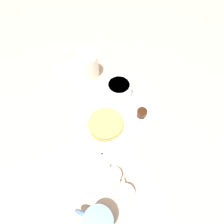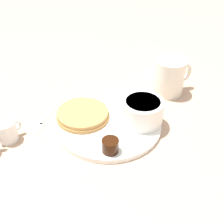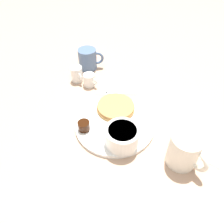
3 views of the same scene
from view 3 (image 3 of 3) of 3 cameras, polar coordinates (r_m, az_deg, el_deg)
ground_plane at (r=0.71m, az=0.72°, el=-3.55°), size 4.00×4.00×0.00m
plate at (r=0.71m, az=0.72°, el=-3.23°), size 0.26×0.26×0.01m
pancake_stack at (r=0.75m, az=0.99°, el=1.31°), size 0.13×0.13×0.02m
bowl at (r=0.63m, az=2.68°, el=-6.25°), size 0.10×0.10×0.06m
syrup_cup at (r=0.68m, az=-7.37°, el=-3.60°), size 0.04×0.04×0.03m
butter_ramekin at (r=0.63m, az=1.69°, el=-8.39°), size 0.04×0.04×0.04m
coffee_mug at (r=0.62m, az=18.54°, el=-9.37°), size 0.08×0.12×0.10m
creamer_pitcher_near at (r=0.86m, az=-5.93°, el=8.37°), size 0.04×0.07×0.05m
creamer_pitcher_far at (r=0.89m, az=-9.17°, el=9.80°), size 0.05×0.07×0.06m
fork at (r=0.83m, az=-0.21°, el=5.02°), size 0.09×0.13×0.00m
napkin at (r=0.71m, az=24.61°, el=-9.14°), size 0.10×0.07×0.00m
second_mug at (r=0.95m, az=-6.25°, el=13.62°), size 0.09×0.09×0.09m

